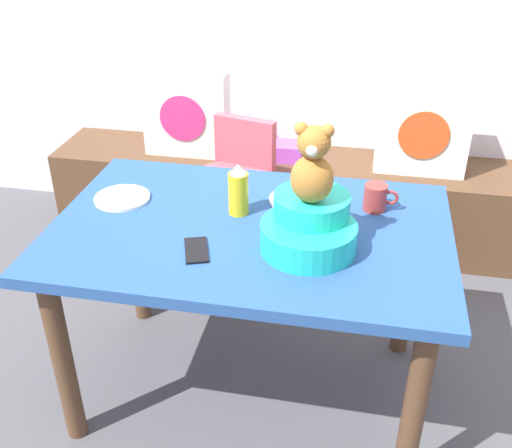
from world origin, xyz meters
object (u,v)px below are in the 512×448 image
object	(u,v)px
book_stack	(283,151)
highchair	(233,182)
teddy_bear	(313,166)
dinner_plate_far	(297,200)
infant_seat_teal	(309,226)
dining_table	(250,252)
ketchup_bottle	(238,190)
pillow_floral_left	(186,114)
cell_phone	(196,250)
pillow_floral_right	(423,130)
coffee_mug	(376,197)
dinner_plate_near	(122,198)

from	to	relation	value
book_stack	highchair	distance (m)	0.47
teddy_bear	dinner_plate_far	world-z (taller)	teddy_bear
infant_seat_teal	book_stack	bearing A→B (deg)	102.08
book_stack	dinner_plate_far	distance (m)	1.03
dining_table	ketchup_bottle	distance (m)	0.22
pillow_floral_left	dining_table	size ratio (longest dim) A/B	0.33
infant_seat_teal	cell_phone	size ratio (longest dim) A/B	2.29
pillow_floral_right	teddy_bear	xyz separation A→B (m)	(-0.42, -1.25, 0.34)
pillow_floral_right	coffee_mug	world-z (taller)	pillow_floral_right
dining_table	ketchup_bottle	size ratio (longest dim) A/B	7.19
highchair	coffee_mug	world-z (taller)	coffee_mug
dining_table	cell_phone	xyz separation A→B (m)	(-0.13, -0.18, 0.11)
book_stack	dining_table	distance (m)	1.19
book_stack	infant_seat_teal	xyz separation A→B (m)	(0.27, -1.27, 0.31)
coffee_mug	dining_table	bearing A→B (deg)	-154.29
highchair	dinner_plate_far	world-z (taller)	highchair
pillow_floral_left	ketchup_bottle	size ratio (longest dim) A/B	2.38
book_stack	dinner_plate_near	distance (m)	1.19
dinner_plate_near	pillow_floral_left	bearing A→B (deg)	94.53
dining_table	cell_phone	bearing A→B (deg)	-126.13
dining_table	teddy_bear	distance (m)	0.44
coffee_mug	dinner_plate_near	size ratio (longest dim) A/B	0.60
highchair	infant_seat_teal	xyz separation A→B (m)	(0.44, -0.83, 0.29)
book_stack	infant_seat_teal	bearing A→B (deg)	-77.92
pillow_floral_left	coffee_mug	world-z (taller)	pillow_floral_left
dining_table	pillow_floral_left	bearing A→B (deg)	116.45
infant_seat_teal	dinner_plate_near	xyz separation A→B (m)	(-0.70, 0.18, -0.07)
infant_seat_teal	teddy_bear	bearing A→B (deg)	-90.00
pillow_floral_right	teddy_bear	world-z (taller)	teddy_bear
book_stack	dining_table	bearing A→B (deg)	-86.83
pillow_floral_right	book_stack	xyz separation A→B (m)	(-0.69, 0.02, -0.18)
pillow_floral_right	book_stack	size ratio (longest dim) A/B	2.20
coffee_mug	dinner_plate_near	world-z (taller)	coffee_mug
book_stack	pillow_floral_right	bearing A→B (deg)	-1.74
highchair	coffee_mug	distance (m)	0.89
pillow_floral_right	coffee_mug	xyz separation A→B (m)	(-0.22, -0.97, 0.11)
dinner_plate_near	dinner_plate_far	xyz separation A→B (m)	(0.62, 0.11, 0.00)
pillow_floral_right	highchair	size ratio (longest dim) A/B	0.56
book_stack	ketchup_bottle	distance (m)	1.15
pillow_floral_right	book_stack	bearing A→B (deg)	178.26
book_stack	dinner_plate_far	xyz separation A→B (m)	(0.19, -0.98, 0.24)
teddy_bear	cell_phone	bearing A→B (deg)	-163.77
pillow_floral_right	dining_table	xyz separation A→B (m)	(-0.62, -1.16, -0.05)
book_stack	teddy_bear	bearing A→B (deg)	-77.92
ketchup_bottle	coffee_mug	size ratio (longest dim) A/B	1.54
dinner_plate_far	cell_phone	size ratio (longest dim) A/B	1.39
pillow_floral_left	highchair	xyz separation A→B (m)	(0.34, -0.42, -0.16)
pillow_floral_right	dinner_plate_far	xyz separation A→B (m)	(-0.49, -0.96, 0.07)
dining_table	dinner_plate_far	size ratio (longest dim) A/B	6.65
book_stack	ketchup_bottle	xyz separation A→B (m)	(0.01, -1.10, 0.32)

